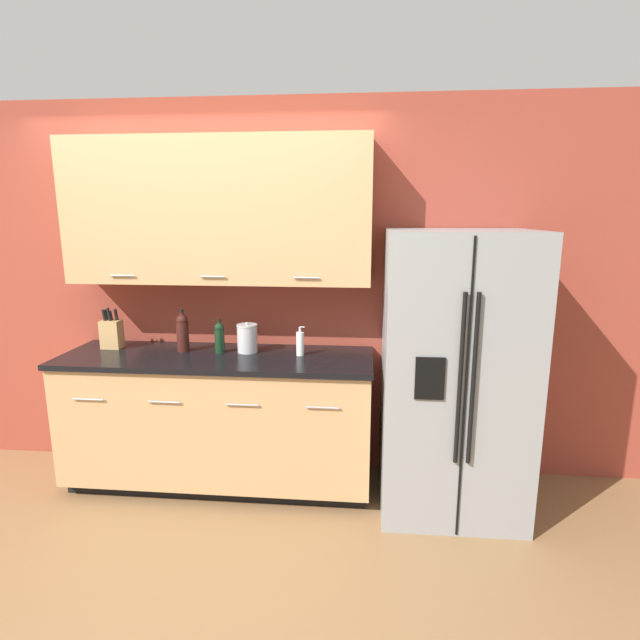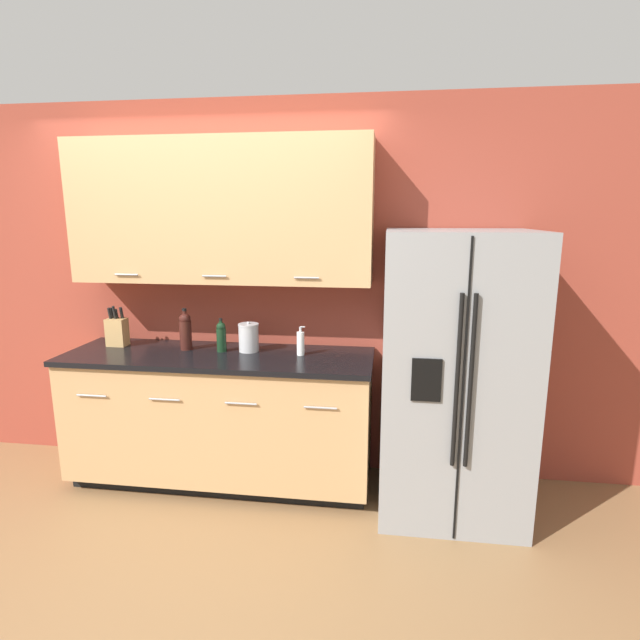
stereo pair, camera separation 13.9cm
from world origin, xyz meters
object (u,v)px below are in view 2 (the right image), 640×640
Objects in this scene: refrigerator at (454,374)px; wine_bottle at (185,330)px; knife_block at (117,331)px; oil_bottle at (221,336)px; steel_canister at (249,337)px; soap_dispenser at (301,343)px.

refrigerator is 1.80m from wine_bottle.
knife_block reaches higher than oil_bottle.
oil_bottle is (0.78, -0.05, 0.00)m from knife_block.
knife_block is 1.26× the size of oil_bottle.
knife_block is at bearing 176.67° from wine_bottle.
steel_canister is at bearing -0.88° from knife_block.
knife_block is (-2.30, 0.18, 0.16)m from refrigerator.
wine_bottle is 0.81m from soap_dispenser.
soap_dispenser is 0.85× the size of oil_bottle.
steel_canister is at bearing 172.93° from refrigerator.
steel_canister is (0.44, 0.02, -0.04)m from wine_bottle.
oil_bottle is (0.26, -0.02, -0.03)m from wine_bottle.
oil_bottle is (-0.55, 0.01, 0.03)m from soap_dispenser.
knife_block is at bearing 176.63° from oil_bottle.
wine_bottle is 0.44m from steel_canister.
refrigerator reaches higher than oil_bottle.
refrigerator is 8.96× the size of soap_dispenser.
oil_bottle is at bearing -3.46° from wine_bottle.
refrigerator reaches higher than wine_bottle.
wine_bottle is at bearing -177.97° from steel_canister.
refrigerator is 6.08× the size of wine_bottle.
knife_block is 0.78m from oil_bottle.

